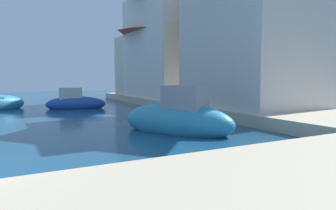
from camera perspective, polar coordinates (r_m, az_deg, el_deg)
name	(u,v)px	position (r m, az deg, el deg)	size (l,w,h in m)	color
quay_promenade	(147,149)	(7.59, -3.89, -8.20)	(44.00, 32.00, 0.50)	beige
moored_boat_2	(178,119)	(11.20, 1.79, -2.59)	(3.56, 4.64, 2.03)	teal
moored_boat_6	(75,103)	(20.62, -16.78, 0.41)	(3.89, 2.06, 1.57)	#1E479E
waterfront_building_main	(254,26)	(17.23, 15.63, 13.93)	(5.64, 6.87, 8.27)	beige
waterfront_building_annex	(173,40)	(24.32, 0.90, 11.88)	(5.87, 7.65, 8.60)	silver
waterfront_building_far	(166,58)	(25.18, -0.35, 8.66)	(5.79, 10.32, 5.99)	beige
quayside_tree	(201,52)	(22.75, 6.15, 9.78)	(3.01, 3.01, 4.87)	brown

